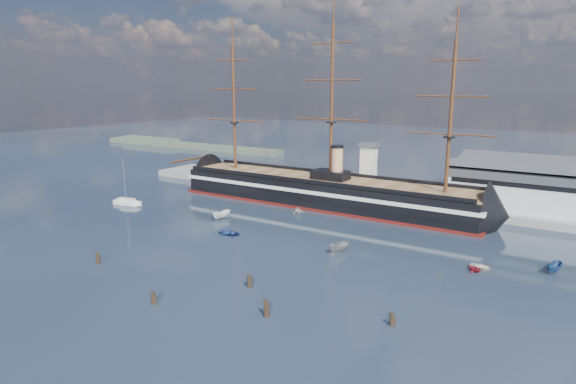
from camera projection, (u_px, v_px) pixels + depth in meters
The scene contains 18 objects.
ground at pixel (303, 224), 119.42m from camera, with size 600.00×600.00×0.00m, color black.
quay at pixel (393, 200), 143.91m from camera, with size 180.00×18.00×2.00m, color slate.
quay_tower at pixel (368, 168), 142.96m from camera, with size 5.00×5.00×15.00m.
shoreline at pixel (176, 144), 270.08m from camera, with size 120.00×10.00×4.00m.
warship at pixel (319, 191), 138.52m from camera, with size 112.88×16.29×53.94m.
sailboat at pixel (127, 202), 138.86m from camera, with size 8.75×3.69×13.57m.
motorboat_a at pixel (222, 219), 124.15m from camera, with size 6.69×2.45×2.68m, color white.
motorboat_b at pixel (230, 235), 110.75m from camera, with size 3.28×1.31×1.53m, color navy.
motorboat_c at pixel (339, 252), 99.58m from camera, with size 6.14×2.25×2.46m, color gray.
motorboat_d at pixel (298, 214), 129.27m from camera, with size 5.54×2.40×2.03m, color silver.
motorboat_e at pixel (482, 269), 90.33m from camera, with size 2.67×1.07×1.25m, color white.
motorboat_f at pixel (553, 273), 88.55m from camera, with size 5.90×2.16×2.36m, color navy.
motorboat_g at pixel (474, 272), 88.99m from camera, with size 4.64×2.01×1.70m, color maroon.
piling_near_left at pixel (98, 264), 92.90m from camera, with size 0.64×0.64×3.04m, color black.
piling_near_mid at pixel (153, 304), 75.95m from camera, with size 0.64×0.64×2.81m, color black.
piling_near_right at pixel (266, 316), 71.85m from camera, with size 0.64×0.64×3.44m, color black.
piling_far_right at pixel (391, 326), 69.10m from camera, with size 0.64×0.64×2.68m, color black.
piling_extra at pixel (249, 287), 82.24m from camera, with size 0.64×0.64×3.02m, color black.
Camera 1 is at (58.17, -59.05, 33.84)m, focal length 30.00 mm.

